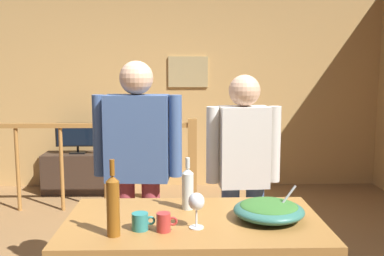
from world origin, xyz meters
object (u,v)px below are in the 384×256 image
object	(u,v)px
wine_glass	(196,203)
person_standing_left	(138,158)
flat_screen_tv	(77,135)
serving_table	(194,233)
wine_bottle_amber	(113,205)
stair_railing	(102,154)
wine_bottle_clear	(188,188)
person_standing_right	(243,169)
mug_red	(164,222)
salad_bowl	(269,209)
mug_teal	(140,221)
tv_console	(79,173)
framed_picture	(188,72)

from	to	relation	value
wine_glass	person_standing_left	xyz separation A→B (m)	(-0.39, 0.86, 0.06)
person_standing_left	flat_screen_tv	bearing A→B (deg)	-64.37
serving_table	person_standing_left	distance (m)	0.86
wine_bottle_amber	person_standing_left	bearing A→B (deg)	88.36
stair_railing	person_standing_left	size ratio (longest dim) A/B	1.83
stair_railing	wine_bottle_clear	bearing A→B (deg)	-68.87
serving_table	person_standing_right	bearing A→B (deg)	62.77
stair_railing	wine_bottle_amber	xyz separation A→B (m)	(0.58, -2.86, 0.32)
mug_red	person_standing_left	world-z (taller)	person_standing_left
serving_table	wine_bottle_clear	xyz separation A→B (m)	(-0.03, 0.18, 0.21)
wine_bottle_clear	person_standing_right	bearing A→B (deg)	53.63
serving_table	salad_bowl	world-z (taller)	salad_bowl
wine_bottle_clear	mug_teal	xyz separation A→B (m)	(-0.25, -0.33, -0.08)
tv_console	wine_glass	distance (m)	3.87
serving_table	flat_screen_tv	bearing A→B (deg)	113.06
wine_glass	mug_red	bearing A→B (deg)	-165.12
flat_screen_tv	person_standing_right	bearing A→B (deg)	-55.56
serving_table	wine_bottle_amber	distance (m)	0.52
tv_console	wine_bottle_clear	xyz separation A→B (m)	(1.40, -3.22, 0.69)
framed_picture	wine_bottle_clear	xyz separation A→B (m)	(-0.06, -3.51, -0.64)
wine_bottle_amber	framed_picture	bearing A→B (deg)	83.64
tv_console	person_standing_left	size ratio (longest dim) A/B	0.53
wine_bottle_clear	person_standing_left	xyz separation A→B (m)	(-0.35, 0.55, 0.07)
framed_picture	stair_railing	xyz separation A→B (m)	(-1.01, -1.05, -0.93)
flat_screen_tv	person_standing_right	world-z (taller)	person_standing_right
person_standing_left	tv_console	bearing A→B (deg)	-64.61
salad_bowl	wine_bottle_clear	size ratio (longest dim) A/B	1.26
serving_table	person_standing_right	distance (m)	0.84
framed_picture	mug_teal	bearing A→B (deg)	-94.63
salad_bowl	person_standing_left	bearing A→B (deg)	136.88
wine_glass	stair_railing	bearing A→B (deg)	109.69
flat_screen_tv	wine_glass	distance (m)	3.78
stair_railing	serving_table	xyz separation A→B (m)	(0.98, -2.63, 0.08)
salad_bowl	wine_glass	xyz separation A→B (m)	(-0.40, -0.12, 0.08)
person_standing_left	person_standing_right	world-z (taller)	person_standing_left
serving_table	wine_bottle_amber	xyz separation A→B (m)	(-0.40, -0.23, 0.24)
tv_console	wine_glass	size ratio (longest dim) A/B	4.80
serving_table	mug_red	xyz separation A→B (m)	(-0.16, -0.17, 0.13)
tv_console	mug_teal	xyz separation A→B (m)	(1.15, -3.54, 0.60)
salad_bowl	wine_bottle_amber	distance (m)	0.85
mug_red	person_standing_left	size ratio (longest dim) A/B	0.06
flat_screen_tv	person_standing_left	bearing A→B (deg)	-68.14
stair_railing	flat_screen_tv	world-z (taller)	stair_railing
mug_teal	mug_red	distance (m)	0.12
flat_screen_tv	tv_console	bearing A→B (deg)	90.00
mug_teal	wine_bottle_amber	bearing A→B (deg)	-148.54
flat_screen_tv	mug_teal	xyz separation A→B (m)	(1.15, -3.51, 0.10)
salad_bowl	person_standing_left	size ratio (longest dim) A/B	0.23
tv_console	mug_red	world-z (taller)	mug_red
person_standing_left	wine_glass	bearing A→B (deg)	117.93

